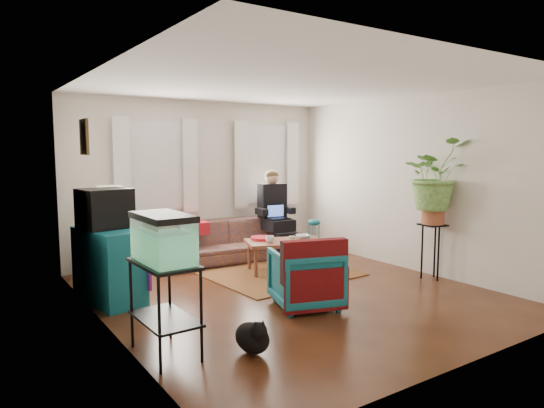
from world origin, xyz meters
TOP-DOWN VIEW (x-y plane):
  - floor at (0.00, 0.00)m, footprint 4.50×5.00m
  - ceiling at (0.00, 0.00)m, footprint 4.50×5.00m
  - wall_back at (0.00, 2.50)m, footprint 4.50×0.01m
  - wall_front at (0.00, -2.50)m, footprint 4.50×0.01m
  - wall_left at (-2.25, 0.00)m, footprint 0.01×5.00m
  - wall_right at (2.25, 0.00)m, footprint 0.01×5.00m
  - window_left at (-0.80, 2.48)m, footprint 1.08×0.04m
  - window_right at (1.25, 2.48)m, footprint 1.08×0.04m
  - curtains_left at (-0.80, 2.40)m, footprint 1.36×0.06m
  - curtains_right at (1.25, 2.40)m, footprint 1.36×0.06m
  - picture_frame at (-2.21, 0.85)m, footprint 0.04×0.32m
  - area_rug at (0.44, 0.81)m, footprint 2.09×1.72m
  - sofa at (0.29, 2.05)m, footprint 2.33×1.17m
  - seated_person at (1.09, 1.94)m, footprint 0.64×0.76m
  - side_table at (-1.65, 2.03)m, footprint 0.58×0.58m
  - table_lamp at (-1.65, 2.03)m, footprint 0.43×0.43m
  - dresser at (-1.99, 0.91)m, footprint 0.66×1.05m
  - crt_tv at (-1.99, 1.01)m, footprint 0.62×0.58m
  - aquarium_stand at (-2.00, -0.90)m, footprint 0.44×0.76m
  - aquarium at (-2.00, -0.90)m, footprint 0.39×0.69m
  - black_cat at (-1.35, -1.30)m, footprint 0.35×0.46m
  - armchair at (-0.16, -0.53)m, footprint 0.89×0.86m
  - serape_throw at (-0.24, -0.81)m, footprint 0.76×0.39m
  - coffee_table at (0.58, 0.91)m, footprint 1.28×0.97m
  - cup_a at (0.30, 0.90)m, footprint 0.16×0.16m
  - cup_b at (0.56, 0.72)m, footprint 0.13×0.13m
  - bowl at (0.91, 0.90)m, footprint 0.29×0.29m
  - snack_tray at (0.34, 1.16)m, footprint 0.45×0.45m
  - birdcage at (0.90, 0.63)m, footprint 0.24×0.24m
  - plant_stand at (2.06, -0.55)m, footprint 0.38×0.38m
  - potted_plant at (2.06, -0.55)m, footprint 1.01×0.92m

SIDE VIEW (x-z plane):
  - floor at x=0.00m, z-range -0.01..0.01m
  - area_rug at x=0.44m, z-range 0.00..0.01m
  - black_cat at x=-1.35m, z-range 0.00..0.35m
  - coffee_table at x=0.58m, z-range 0.00..0.47m
  - side_table at x=-1.65m, z-range 0.00..0.69m
  - armchair at x=-0.16m, z-range 0.00..0.74m
  - plant_stand at x=2.06m, z-range 0.00..0.78m
  - aquarium_stand at x=-2.00m, z-range 0.00..0.83m
  - sofa at x=0.29m, z-range 0.00..0.87m
  - dresser at x=-1.99m, z-range 0.00..0.88m
  - snack_tray at x=0.34m, z-range 0.47..0.51m
  - bowl at x=0.91m, z-range 0.47..0.53m
  - cup_b at x=0.56m, z-range 0.47..0.57m
  - cup_a at x=0.30m, z-range 0.47..0.57m
  - serape_throw at x=-0.24m, z-range 0.22..0.83m
  - birdcage at x=0.90m, z-range 0.47..0.80m
  - seated_person at x=1.09m, z-range 0.00..1.33m
  - table_lamp at x=-1.65m, z-range 0.67..1.29m
  - aquarium at x=-2.00m, z-range 0.83..1.27m
  - crt_tv at x=-1.99m, z-range 0.88..1.35m
  - wall_back at x=0.00m, z-range 0.00..2.60m
  - wall_front at x=0.00m, z-range 0.00..2.60m
  - wall_left at x=-2.25m, z-range 0.00..2.60m
  - wall_right at x=2.25m, z-range 0.00..2.60m
  - potted_plant at x=2.06m, z-range 0.82..1.81m
  - curtains_left at x=-0.80m, z-range 0.80..2.30m
  - curtains_right at x=1.25m, z-range 0.80..2.30m
  - window_left at x=-0.80m, z-range 0.86..2.24m
  - window_right at x=1.25m, z-range 0.86..2.24m
  - picture_frame at x=-2.21m, z-range 1.75..2.15m
  - ceiling at x=0.00m, z-range 2.60..2.60m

